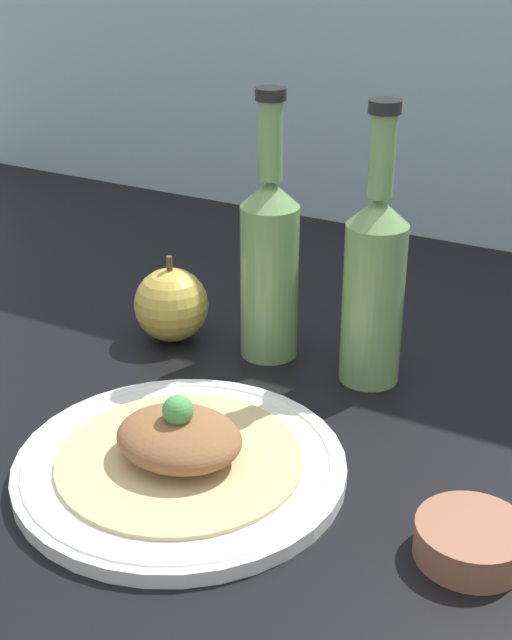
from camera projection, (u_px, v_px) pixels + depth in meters
ground_plane at (278, 414)px, 91.14cm from camera, size 180.00×110.00×4.00cm
plate at (180, 465)px, 77.94cm from camera, size 29.14×29.14×1.62cm
plated_food at (179, 443)px, 76.96cm from camera, size 21.70×21.70×6.46cm
cider_bottle_left at (270, 260)px, 94.29cm from camera, size 6.26×6.26×29.08cm
cider_bottle_right at (374, 282)px, 89.12cm from camera, size 6.26×6.26×29.08cm
apple at (171, 305)px, 100.47cm from camera, size 8.43×8.43×10.04cm
dipping_bowl at (471, 541)px, 67.95cm from camera, size 8.78×8.78×2.89cm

